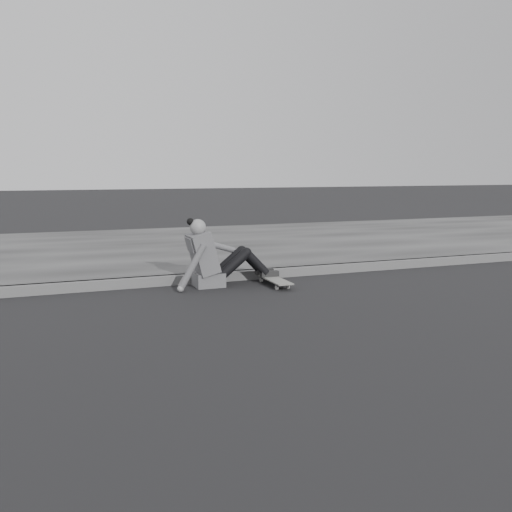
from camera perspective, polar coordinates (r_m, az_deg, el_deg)
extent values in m
cube|color=#555555|center=(8.99, 15.46, -0.69)|extent=(24.00, 0.16, 0.12)
cube|color=#3A3A3A|center=(11.53, 6.54, 1.56)|extent=(24.00, 6.00, 0.12)
cylinder|color=gray|center=(7.04, 2.09, -3.18)|extent=(0.03, 0.05, 0.05)
cylinder|color=gray|center=(7.10, 3.21, -3.09)|extent=(0.03, 0.05, 0.05)
cylinder|color=gray|center=(7.52, 0.54, -2.42)|extent=(0.03, 0.05, 0.05)
cylinder|color=gray|center=(7.57, 1.59, -2.34)|extent=(0.03, 0.05, 0.05)
cube|color=#323234|center=(7.07, 2.65, -2.91)|extent=(0.16, 0.04, 0.03)
cube|color=#323234|center=(7.54, 1.07, -2.17)|extent=(0.16, 0.04, 0.03)
cube|color=slate|center=(7.30, 1.84, -2.34)|extent=(0.20, 0.78, 0.02)
cube|color=#525255|center=(7.26, -4.76, -2.33)|extent=(0.36, 0.34, 0.18)
cube|color=#525255|center=(7.19, -5.33, 0.29)|extent=(0.37, 0.40, 0.57)
cube|color=#525255|center=(7.14, -6.35, 1.19)|extent=(0.14, 0.30, 0.20)
cylinder|color=gray|center=(7.14, -5.75, 2.18)|extent=(0.09, 0.09, 0.08)
sphere|color=gray|center=(7.13, -5.83, 2.89)|extent=(0.20, 0.20, 0.20)
sphere|color=black|center=(7.12, -6.59, 3.44)|extent=(0.09, 0.09, 0.09)
cylinder|color=black|center=(7.24, -2.19, -0.78)|extent=(0.43, 0.13, 0.39)
cylinder|color=black|center=(7.41, -2.64, -0.57)|extent=(0.43, 0.13, 0.39)
cylinder|color=black|center=(7.34, 0.03, -0.68)|extent=(0.35, 0.11, 0.36)
cylinder|color=black|center=(7.51, -0.47, -0.48)|extent=(0.35, 0.11, 0.36)
sphere|color=black|center=(7.27, -0.96, 0.34)|extent=(0.13, 0.13, 0.13)
sphere|color=black|center=(7.44, -1.44, 0.53)|extent=(0.13, 0.13, 0.13)
cube|color=black|center=(7.43, 1.36, -1.79)|extent=(0.24, 0.08, 0.07)
cube|color=black|center=(7.60, 0.84, -1.57)|extent=(0.24, 0.08, 0.07)
cylinder|color=#525255|center=(6.96, -6.43, -1.17)|extent=(0.38, 0.08, 0.58)
sphere|color=gray|center=(6.96, -7.57, -3.28)|extent=(0.08, 0.08, 0.08)
cylinder|color=#525255|center=(7.40, -3.89, 1.02)|extent=(0.48, 0.08, 0.21)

